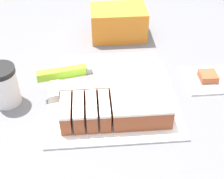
{
  "coord_description": "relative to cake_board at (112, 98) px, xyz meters",
  "views": [
    {
      "loc": [
        -0.12,
        -0.71,
        1.44
      ],
      "look_at": [
        -0.07,
        -0.1,
        0.92
      ],
      "focal_mm": 50.0,
      "sensor_mm": 36.0,
      "label": 1
    }
  ],
  "objects": [
    {
      "name": "countertop",
      "position": [
        0.07,
        0.1,
        -0.45
      ],
      "size": [
        1.4,
        1.1,
        0.89
      ],
      "color": "slate",
      "rests_on": "ground_plane"
    },
    {
      "name": "cake_board",
      "position": [
        0.0,
        0.0,
        0.0
      ],
      "size": [
        0.34,
        0.32,
        0.01
      ],
      "color": "white",
      "rests_on": "countertop"
    },
    {
      "name": "cake",
      "position": [
        0.0,
        0.0,
        0.03
      ],
      "size": [
        0.27,
        0.25,
        0.06
      ],
      "color": "#994C2D",
      "rests_on": "cake_board"
    },
    {
      "name": "knife",
      "position": [
        -0.1,
        0.03,
        0.07
      ],
      "size": [
        0.29,
        0.08,
        0.02
      ],
      "rotation": [
        0.0,
        0.0,
        0.19
      ],
      "color": "silver",
      "rests_on": "cake"
    },
    {
      "name": "coffee_cup",
      "position": [
        -0.27,
        0.01,
        0.05
      ],
      "size": [
        0.08,
        0.08,
        0.11
      ],
      "color": "white",
      "rests_on": "countertop"
    },
    {
      "name": "paper_napkin",
      "position": [
        0.28,
        0.06,
        0.0
      ],
      "size": [
        0.13,
        0.13,
        0.01
      ],
      "color": "white",
      "rests_on": "countertop"
    },
    {
      "name": "brownie",
      "position": [
        0.28,
        0.06,
        0.01
      ],
      "size": [
        0.05,
        0.05,
        0.02
      ],
      "color": "#994C2D",
      "rests_on": "paper_napkin"
    },
    {
      "name": "storage_box",
      "position": [
        0.05,
        0.33,
        0.05
      ],
      "size": [
        0.18,
        0.12,
        0.1
      ],
      "color": "orange",
      "rests_on": "countertop"
    }
  ]
}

